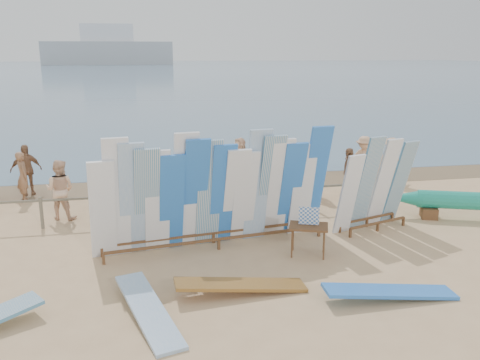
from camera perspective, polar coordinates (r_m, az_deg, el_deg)
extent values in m
plane|color=tan|center=(12.18, -4.72, -8.90)|extent=(160.00, 160.00, 0.00)
cube|color=slate|center=(139.23, -10.65, 12.07)|extent=(320.00, 240.00, 0.02)
cube|color=brown|center=(18.99, -7.11, -0.42)|extent=(40.00, 2.60, 0.01)
cube|color=#999EA3|center=(191.45, -14.56, 13.61)|extent=(45.00, 8.00, 8.00)
cube|color=silver|center=(191.55, -14.69, 15.70)|extent=(18.00, 6.00, 6.00)
cube|color=#6D6652|center=(14.73, -6.07, -1.48)|extent=(12.00, 0.06, 0.06)
cube|color=#6D6652|center=(15.06, -21.39, -3.45)|extent=(0.08, 0.08, 0.90)
cube|color=#6D6652|center=(14.81, -13.77, -3.15)|extent=(0.08, 0.08, 0.90)
cube|color=#6D6652|center=(14.83, -6.03, -2.78)|extent=(0.08, 0.08, 0.90)
cube|color=#6D6652|center=(15.12, 1.54, -2.38)|extent=(0.08, 0.08, 0.90)
cube|color=#6D6652|center=(15.65, 8.72, -1.95)|extent=(0.08, 0.08, 0.90)
cube|color=#6D6652|center=(16.42, 15.32, -1.54)|extent=(0.08, 0.08, 0.90)
cube|color=brown|center=(12.64, -2.40, -6.66)|extent=(5.51, 0.88, 0.06)
cube|color=brown|center=(13.06, -3.01, -5.96)|extent=(5.51, 0.88, 0.06)
cube|color=white|center=(12.10, -15.18, -3.34)|extent=(0.68, 0.74, 2.45)
cube|color=white|center=(12.05, -13.65, -2.06)|extent=(0.68, 0.76, 2.95)
cube|color=#83AAD2|center=(12.10, -12.03, -2.21)|extent=(0.69, 0.83, 2.83)
cube|color=silver|center=(12.16, -10.43, -2.39)|extent=(0.71, 0.95, 2.68)
cube|color=white|center=(12.21, -9.26, -2.45)|extent=(0.68, 0.76, 2.61)
cube|color=blue|center=(12.29, -7.69, -2.59)|extent=(0.69, 0.81, 2.49)
cube|color=white|center=(12.29, -6.18, -1.32)|extent=(0.69, 0.85, 2.99)
cube|color=blue|center=(12.36, -5.04, -1.56)|extent=(0.72, 1.01, 2.84)
cube|color=silver|center=(12.46, -3.52, -1.55)|extent=(0.69, 0.79, 2.78)
cube|color=blue|center=(12.56, -2.03, -1.69)|extent=(0.69, 0.83, 2.65)
cube|color=white|center=(12.68, -0.56, -1.84)|extent=(0.70, 0.91, 2.52)
cube|color=white|center=(12.78, 0.51, -1.92)|extent=(0.69, 0.79, 2.44)
cube|color=#83AAD2|center=(12.82, 1.94, -0.65)|extent=(0.68, 0.72, 2.96)
cube|color=silver|center=(12.96, 3.34, -0.85)|extent=(0.70, 0.91, 2.81)
cube|color=white|center=(13.07, 4.35, -0.97)|extent=(0.69, 0.85, 2.71)
cube|color=blue|center=(13.22, 5.69, -1.09)|extent=(0.70, 0.88, 2.59)
cube|color=white|center=(13.38, 7.01, -1.09)|extent=(0.66, 0.64, 2.52)
cube|color=blue|center=(13.47, 8.34, -0.03)|extent=(0.71, 0.93, 2.97)
cube|color=brown|center=(14.36, 15.23, -4.67)|extent=(1.86, 0.66, 0.06)
cube|color=brown|center=(14.65, 14.08, -4.21)|extent=(1.86, 0.66, 0.06)
cube|color=white|center=(13.66, 12.10, -1.62)|extent=(0.69, 0.71, 2.23)
cube|color=silver|center=(14.00, 14.03, -0.43)|extent=(0.73, 0.85, 2.66)
cube|color=white|center=(14.42, 15.78, -0.34)|extent=(0.74, 0.87, 2.55)
cube|color=silver|center=(14.86, 17.43, -0.25)|extent=(0.74, 0.89, 2.44)
cube|color=brown|center=(16.01, 20.44, -3.43)|extent=(0.60, 0.66, 0.32)
cone|color=#1C9C81|center=(15.75, 17.70, -1.92)|extent=(1.18, 0.84, 0.50)
cube|color=brown|center=(12.24, 7.71, -5.19)|extent=(1.07, 0.91, 0.05)
cube|color=white|center=(12.16, 7.76, -4.00)|extent=(0.46, 0.19, 0.43)
cube|color=olive|center=(10.59, 0.14, -12.57)|extent=(2.70, 0.63, 0.37)
cube|color=blue|center=(10.79, 16.43, -12.67)|extent=(2.71, 0.67, 0.32)
cube|color=#83AAD2|center=(9.88, -10.25, -14.92)|extent=(1.28, 2.75, 0.31)
cube|color=red|center=(15.80, -8.72, -2.19)|extent=(0.67, 0.63, 0.05)
cube|color=red|center=(15.96, -8.95, -0.90)|extent=(0.62, 0.27, 0.59)
cube|color=red|center=(15.83, -1.41, -2.12)|extent=(0.69, 0.67, 0.05)
cube|color=red|center=(15.95, -1.90, -0.98)|extent=(0.55, 0.37, 0.54)
cube|color=red|center=(16.09, 1.25, -1.21)|extent=(0.47, 0.70, 0.48)
cube|color=red|center=(16.27, 1.16, 0.08)|extent=(0.41, 0.19, 0.30)
imported|color=#8C6042|center=(18.68, -22.89, 1.06)|extent=(1.11, 0.80, 1.74)
imported|color=#8C6042|center=(16.66, -1.56, 0.63)|extent=(0.44, 1.00, 1.71)
imported|color=tan|center=(17.03, -12.04, 0.32)|extent=(1.05, 0.58, 1.53)
imported|color=tan|center=(16.76, 6.14, 0.79)|extent=(0.97, 0.81, 1.79)
imported|color=beige|center=(19.13, -0.04, 2.35)|extent=(0.74, 1.59, 1.65)
imported|color=beige|center=(17.17, 6.03, 0.68)|extent=(0.82, 0.72, 1.54)
imported|color=tan|center=(19.62, 16.55, 2.12)|extent=(1.15, 0.61, 1.70)
imported|color=#8C6042|center=(17.18, 8.23, 0.91)|extent=(0.65, 0.39, 1.71)
imported|color=beige|center=(15.62, -19.55, -1.03)|extent=(0.94, 0.64, 1.76)
imported|color=tan|center=(19.60, 13.71, 2.32)|extent=(1.20, 0.90, 1.72)
imported|color=#8C6042|center=(17.94, -23.18, 0.35)|extent=(0.54, 0.68, 1.64)
imported|color=#8C6042|center=(17.45, 12.09, 0.87)|extent=(0.70, 1.05, 1.66)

